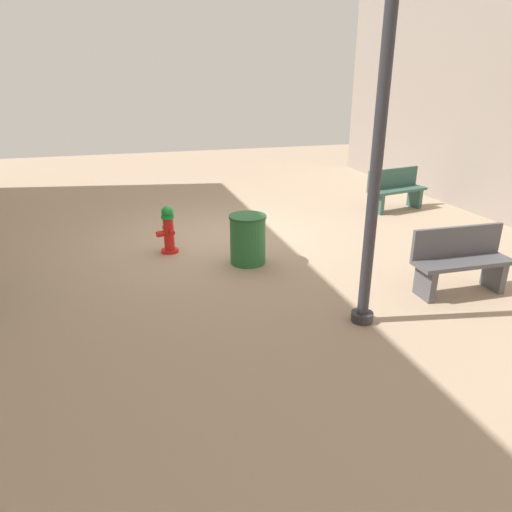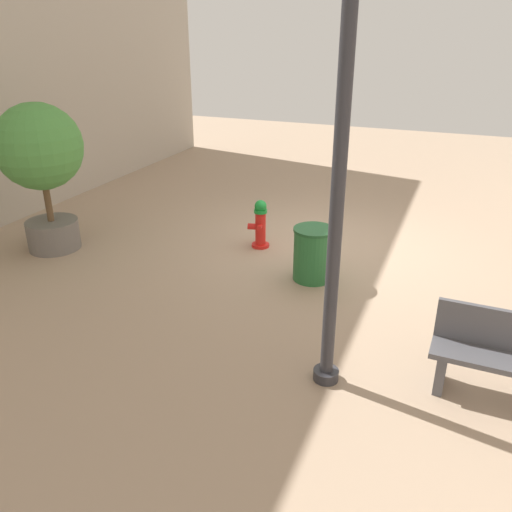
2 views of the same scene
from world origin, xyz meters
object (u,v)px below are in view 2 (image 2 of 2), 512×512
at_px(planter_tree, 41,158).
at_px(street_lamp, 342,128).
at_px(bench_far, 505,357).
at_px(trash_bin, 313,254).
at_px(fire_hydrant, 260,224).

xyz_separation_m(planter_tree, street_lamp, (-5.35, 1.81, 1.15)).
distance_m(bench_far, planter_tree, 7.31).
bearing_deg(bench_far, trash_bin, -36.87).
distance_m(bench_far, street_lamp, 2.87).
bearing_deg(trash_bin, planter_tree, 6.73).
height_order(planter_tree, trash_bin, planter_tree).
relative_size(bench_far, planter_tree, 0.58).
bearing_deg(street_lamp, trash_bin, -69.93).
bearing_deg(street_lamp, planter_tree, -18.75).
height_order(bench_far, trash_bin, bench_far).
height_order(bench_far, street_lamp, street_lamp).
height_order(fire_hydrant, street_lamp, street_lamp).
bearing_deg(trash_bin, bench_far, 143.13).
relative_size(planter_tree, trash_bin, 3.00).
distance_m(street_lamp, trash_bin, 3.41).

